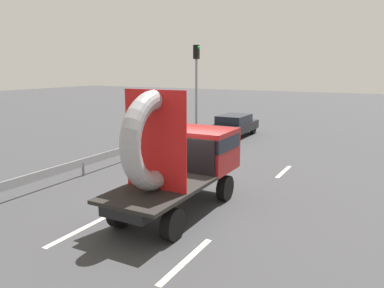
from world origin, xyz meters
The scene contains 9 objects.
ground_plane centered at (0.00, 0.00, 0.00)m, with size 120.00×120.00×0.00m, color #38383A.
flatbed_truck centered at (0.32, -0.20, 1.69)m, with size 2.02×5.22×3.74m.
distant_sedan centered at (-3.00, 12.10, 0.74)m, with size 1.81×4.22×1.38m.
traffic_light centered at (-5.92, 12.47, 3.76)m, with size 0.42×0.36×5.76m.
guardrail centered at (-5.01, 2.81, 0.53)m, with size 0.10×15.08×0.71m.
lane_dash_left_near centered at (-1.34, -2.76, 0.00)m, with size 2.75×0.16×0.01m, color beige.
lane_dash_left_far centered at (-1.34, 5.72, 0.00)m, with size 2.81×0.16×0.01m, color beige.
lane_dash_right_near centered at (1.98, -2.99, 0.00)m, with size 2.35×0.16×0.01m, color beige.
lane_dash_right_far centered at (1.98, 5.39, 0.00)m, with size 2.04×0.16×0.01m, color beige.
Camera 1 is at (5.78, -9.74, 4.29)m, focal length 34.83 mm.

